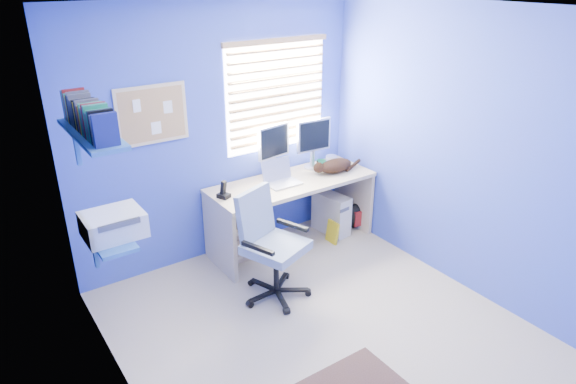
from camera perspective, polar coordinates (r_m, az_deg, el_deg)
floor at (r=4.40m, az=3.30°, el=-14.75°), size 3.00×3.20×0.00m
ceiling at (r=3.45m, az=4.32°, el=19.77°), size 3.00×3.20×0.00m
wall_back at (r=5.02m, az=-7.62°, el=6.36°), size 3.00×0.01×2.50m
wall_front at (r=2.83m, az=24.41°, el=-10.37°), size 3.00×0.01×2.50m
wall_left at (r=3.14m, az=-18.50°, el=-5.84°), size 0.01×3.20×2.50m
wall_right at (r=4.77m, az=18.14°, el=4.41°), size 0.01×3.20×2.50m
desk at (r=5.37m, az=0.42°, el=-2.38°), size 1.73×0.65×0.74m
laptop at (r=5.09m, az=-0.57°, el=2.02°), size 0.33×0.26×0.22m
monitor_left at (r=5.26m, az=-1.67°, el=4.64°), size 0.42×0.19×0.54m
monitor_right at (r=5.46m, az=2.76°, el=5.34°), size 0.41×0.15×0.54m
phone at (r=4.83m, az=-7.19°, el=0.29°), size 0.12×0.14×0.17m
mug at (r=5.51m, az=3.70°, el=3.05°), size 0.10×0.09×0.10m
cd_spindle at (r=5.73m, az=4.87°, el=3.68°), size 0.13×0.13×0.07m
cat at (r=5.44m, az=5.33°, el=2.93°), size 0.42×0.26×0.14m
tower_pc at (r=5.72m, az=4.82°, el=-2.37°), size 0.24×0.46×0.45m
drawer_boxes at (r=5.22m, az=-6.32°, el=-5.40°), size 0.35×0.28×0.41m
yellow_book at (r=5.55m, az=4.96°, el=-4.45°), size 0.03×0.17×0.24m
backpack at (r=5.87m, az=7.46°, el=-2.63°), size 0.27×0.22×0.29m
office_chair at (r=4.58m, az=-1.85°, el=-7.40°), size 0.74×0.74×0.99m
window_blinds at (r=5.23m, az=-1.20°, el=10.68°), size 1.15×0.05×1.10m
corkboard at (r=4.68m, az=-14.85°, el=8.30°), size 0.64×0.02×0.52m
wall_shelves at (r=3.76m, az=-20.14°, el=2.01°), size 0.42×0.90×1.05m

